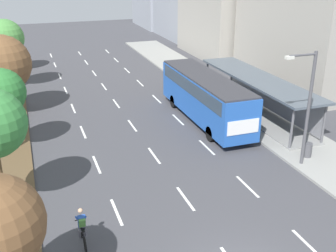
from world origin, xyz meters
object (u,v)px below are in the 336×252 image
object	(u,v)px
bus	(205,94)
trash_bin	(307,150)
cyclist	(82,229)
bus_shelter	(260,92)
median_tree_fifth	(5,39)
median_tree_farthest	(6,38)
streetlight	(307,102)
median_tree_fourth	(2,64)
median_tree_third	(1,93)

from	to	relation	value
bus	trash_bin	size ratio (longest dim) A/B	13.28
cyclist	bus_shelter	bearing A→B (deg)	36.34
median_tree_fifth	median_tree_farthest	distance (m)	6.97
bus	median_tree_farthest	size ratio (longest dim) A/B	2.22
median_tree_farthest	bus_shelter	bearing A→B (deg)	-48.87
streetlight	median_tree_fifth	bearing A→B (deg)	126.02
median_tree_fourth	median_tree_third	bearing A→B (deg)	-89.42
cyclist	streetlight	world-z (taller)	streetlight
bus_shelter	streetlight	bearing A→B (deg)	-104.84
bus_shelter	median_tree_third	bearing A→B (deg)	-178.51
bus	median_tree_farthest	xyz separation A→B (m)	(-13.36, 19.79, 1.49)
cyclist	median_tree_third	world-z (taller)	median_tree_third
streetlight	median_tree_farthest	bearing A→B (deg)	118.86
bus_shelter	cyclist	distance (m)	18.48
bus	median_tree_fourth	size ratio (longest dim) A/B	1.90
median_tree_farthest	trash_bin	distance (m)	32.27
bus_shelter	cyclist	size ratio (longest dim) A/B	7.25
median_tree_fourth	trash_bin	bearing A→B (deg)	-39.45
bus	median_tree_third	distance (m)	13.60
trash_bin	bus	bearing A→B (deg)	112.45
median_tree_fifth	trash_bin	size ratio (longest dim) A/B	7.26
trash_bin	median_tree_third	bearing A→B (deg)	157.57
cyclist	median_tree_fifth	bearing A→B (deg)	96.42
bus_shelter	median_tree_farthest	xyz separation A→B (m)	(-17.64, 20.20, 1.69)
median_tree_third	median_tree_fifth	world-z (taller)	median_tree_fifth
median_tree_third	median_tree_farthest	distance (m)	20.66
cyclist	trash_bin	size ratio (longest dim) A/B	2.14
median_tree_fourth	streetlight	size ratio (longest dim) A/B	0.92
bus	median_tree_third	xyz separation A→B (m)	(-13.46, -0.87, 1.75)
bus_shelter	bus	size ratio (longest dim) A/B	1.17
bus	median_tree_farthest	bearing A→B (deg)	124.02
median_tree_fourth	cyclist	bearing A→B (deg)	-80.36
median_tree_fourth	streetlight	bearing A→B (deg)	-42.53
bus	median_tree_fifth	size ratio (longest dim) A/B	1.83
median_tree_fourth	median_tree_farthest	world-z (taller)	median_tree_fourth
bus	median_tree_fourth	bearing A→B (deg)	156.02
bus_shelter	median_tree_fifth	distance (m)	22.23
bus	cyclist	world-z (taller)	bus
median_tree_third	median_tree_farthest	bearing A→B (deg)	89.72
median_tree_fourth	median_tree_farthest	bearing A→B (deg)	89.29
median_tree_fourth	streetlight	distance (m)	21.30
median_tree_farthest	streetlight	world-z (taller)	streetlight
cyclist	bus	bearing A→B (deg)	46.99
bus_shelter	median_tree_fourth	world-z (taller)	median_tree_fourth
cyclist	trash_bin	bearing A→B (deg)	14.61
cyclist	median_tree_farthest	xyz separation A→B (m)	(-2.78, 31.13, 2.77)
bus	median_tree_third	world-z (taller)	median_tree_third
streetlight	median_tree_third	bearing A→B (deg)	154.32
median_tree_third	median_tree_fifth	xyz separation A→B (m)	(0.15, 13.77, 0.80)
cyclist	median_tree_fifth	xyz separation A→B (m)	(-2.73, 24.24, 3.83)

